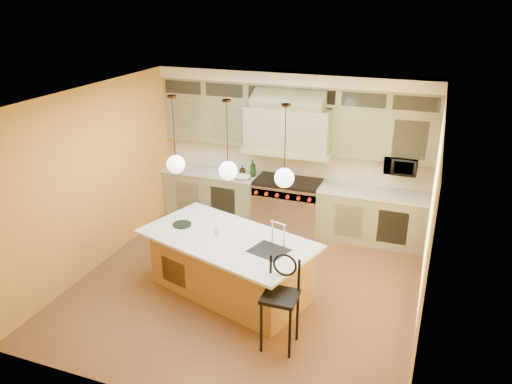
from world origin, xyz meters
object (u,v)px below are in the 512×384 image
at_px(kitchen_island, 230,264).
at_px(microwave, 401,165).
at_px(range, 288,204).
at_px(counter_stool, 281,297).

bearing_deg(kitchen_island, microwave, 67.12).
relative_size(range, kitchen_island, 0.43).
height_order(kitchen_island, microwave, microwave).
bearing_deg(counter_stool, microwave, 71.53).
relative_size(kitchen_island, counter_stool, 2.27).
bearing_deg(kitchen_island, counter_stool, -22.83).
xyz_separation_m(range, kitchen_island, (-0.15, -2.40, -0.01)).
bearing_deg(counter_stool, range, 104.09).
distance_m(range, counter_stool, 3.41).
distance_m(kitchen_island, microwave, 3.41).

